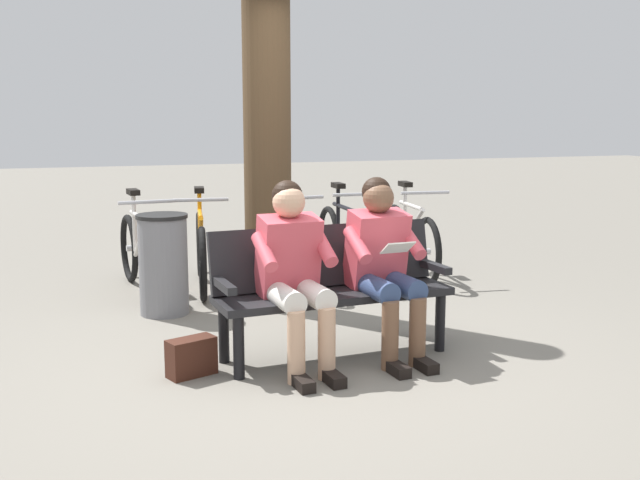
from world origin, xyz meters
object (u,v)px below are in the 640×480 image
object	(u,v)px
litter_bin	(163,264)
bicycle_silver	(282,248)
bicycle_purple	(201,250)
handbag	(191,357)
bicycle_red	(410,240)
person_companion	(294,266)
tree_trunk	(267,115)
person_reading	(383,258)
bench	(330,281)
bicycle_green	(139,254)
bicycle_blue	(344,242)

from	to	relation	value
litter_bin	bicycle_silver	distance (m)	1.40
litter_bin	bicycle_purple	xyz separation A→B (m)	(-0.45, -0.82, -0.05)
handbag	bicycle_red	xyz separation A→B (m)	(-2.60, -2.29, 0.24)
bicycle_purple	person_companion	bearing A→B (deg)	12.75
bicycle_red	bicycle_purple	xyz separation A→B (m)	(2.11, -0.09, 0.00)
litter_bin	tree_trunk	bearing A→B (deg)	179.66
litter_bin	person_reading	bearing A→B (deg)	129.06
person_reading	bicycle_purple	world-z (taller)	person_reading
bicycle_red	litter_bin	bearing A→B (deg)	-67.30
bench	bicycle_purple	bearing A→B (deg)	-81.67
person_reading	bicycle_purple	xyz separation A→B (m)	(0.81, -2.37, -0.31)
bench	tree_trunk	distance (m)	1.79
person_reading	person_companion	world-z (taller)	same
handbag	tree_trunk	world-z (taller)	tree_trunk
person_companion	tree_trunk	size ratio (longest dim) A/B	0.37
person_companion	litter_bin	size ratio (longest dim) A/B	1.46
person_companion	bicycle_green	bearing A→B (deg)	-76.87
person_companion	handbag	size ratio (longest dim) A/B	4.00
bicycle_purple	bench	bearing A→B (deg)	20.86
bench	handbag	size ratio (longest dim) A/B	5.43
bench	litter_bin	size ratio (longest dim) A/B	1.98
bench	bicycle_blue	distance (m)	2.41
person_companion	bicycle_red	distance (m)	3.05
bicycle_green	person_reading	bearing A→B (deg)	24.46
tree_trunk	bicycle_blue	distance (m)	1.79
tree_trunk	bicycle_green	bearing A→B (deg)	-39.51
person_reading	tree_trunk	size ratio (longest dim) A/B	0.37
bicycle_silver	bicycle_purple	size ratio (longest dim) A/B	1.01
bicycle_purple	person_reading	bearing A→B (deg)	27.53
handbag	bicycle_green	size ratio (longest dim) A/B	0.18
bench	bicycle_blue	bearing A→B (deg)	-116.81
tree_trunk	bicycle_purple	bearing A→B (deg)	-62.35
bench	person_companion	distance (m)	0.39
person_companion	tree_trunk	bearing A→B (deg)	-103.14
person_companion	bicycle_green	size ratio (longest dim) A/B	0.72
bench	handbag	bearing A→B (deg)	4.73
litter_bin	bicycle_blue	bearing A→B (deg)	-156.79
person_companion	bicycle_purple	bearing A→B (deg)	-89.78
handbag	bicycle_silver	bearing A→B (deg)	-118.96
person_companion	handbag	xyz separation A→B (m)	(0.66, -0.04, -0.54)
person_companion	bicycle_green	world-z (taller)	person_companion
bicycle_red	person_reading	bearing A→B (deg)	-22.89
bicycle_red	bicycle_green	xyz separation A→B (m)	(2.68, -0.09, 0.00)
bench	bicycle_silver	xyz separation A→B (m)	(-0.28, -2.11, -0.15)
bicycle_red	bicycle_purple	size ratio (longest dim) A/B	1.00
tree_trunk	bicycle_red	world-z (taller)	tree_trunk
handbag	tree_trunk	xyz separation A→B (m)	(-0.92, -1.55, 1.49)
litter_bin	bicycle_purple	distance (m)	0.94
bicycle_green	bicycle_purple	bearing A→B (deg)	84.65
bench	bicycle_green	size ratio (longest dim) A/B	0.97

